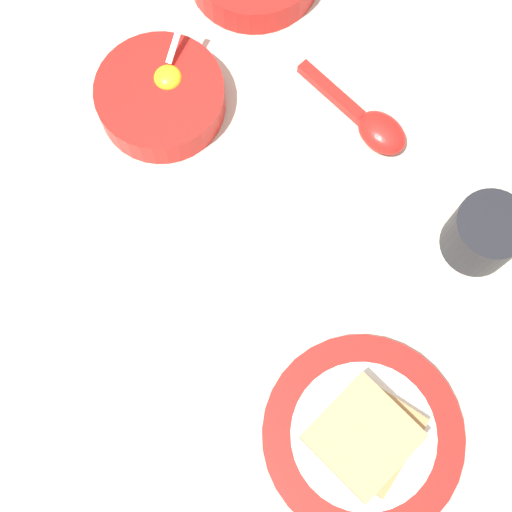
{
  "coord_description": "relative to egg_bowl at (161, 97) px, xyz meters",
  "views": [
    {
      "loc": [
        0.16,
        -0.26,
        0.8
      ],
      "look_at": [
        0.02,
        -0.08,
        0.02
      ],
      "focal_mm": 50.0,
      "sensor_mm": 36.0,
      "label": 1
    }
  ],
  "objects": [
    {
      "name": "egg_bowl",
      "position": [
        0.0,
        0.0,
        0.0
      ],
      "size": [
        0.16,
        0.16,
        0.08
      ],
      "color": "red",
      "rests_on": "ground_plane"
    },
    {
      "name": "ground_plane",
      "position": [
        0.19,
        -0.01,
        -0.02
      ],
      "size": [
        3.0,
        3.0,
        0.0
      ],
      "primitive_type": "plane",
      "color": "beige"
    },
    {
      "name": "drinking_cup",
      "position": [
        0.4,
        0.08,
        0.02
      ],
      "size": [
        0.08,
        0.08,
        0.08
      ],
      "color": "black",
      "rests_on": "ground_plane"
    },
    {
      "name": "soup_spoon",
      "position": [
        0.22,
        0.13,
        -0.01
      ],
      "size": [
        0.17,
        0.06,
        0.03
      ],
      "color": "red",
      "rests_on": "ground_plane"
    },
    {
      "name": "toast_plate",
      "position": [
        0.43,
        -0.18,
        -0.02
      ],
      "size": [
        0.22,
        0.22,
        0.01
      ],
      "color": "red",
      "rests_on": "ground_plane"
    },
    {
      "name": "toast_sandwich",
      "position": [
        0.43,
        -0.18,
        0.01
      ],
      "size": [
        0.11,
        0.11,
        0.04
      ],
      "color": "tan",
      "rests_on": "toast_plate"
    }
  ]
}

